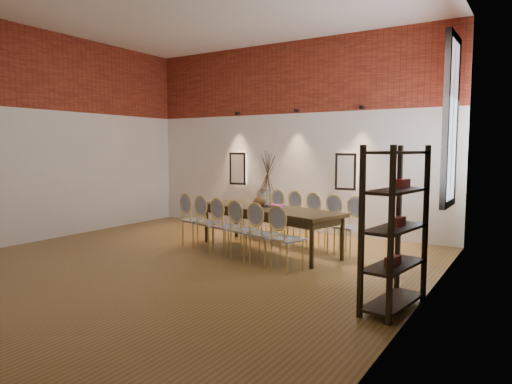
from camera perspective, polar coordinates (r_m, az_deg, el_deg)
The scene contains 33 objects.
floor at distance 7.16m, azimuth -9.21°, elevation -8.94°, with size 7.00×7.00×0.02m, color brown.
wall_back at distance 9.89m, azimuth 4.38°, elevation 6.83°, with size 7.00×0.10×4.00m, color silver.
wall_left at distance 9.66m, azimuth -25.55°, elevation 6.35°, with size 0.10×7.00×4.00m, color silver.
wall_right at distance 5.31m, azimuth 20.90°, elevation 7.66°, with size 0.10×7.00×4.00m, color silver.
brick_band_back at distance 9.93m, azimuth 4.24°, elevation 14.07°, with size 7.00×0.02×1.50m, color maroon.
brick_band_left at distance 9.72m, azimuth -25.64°, elevation 13.75°, with size 0.02×7.00×1.50m, color maroon.
brick_band_right at distance 5.52m, azimuth 20.61°, elevation 20.74°, with size 0.02×7.00×1.50m, color maroon.
niche_left at distance 10.48m, azimuth -2.22°, elevation 2.94°, with size 0.36×0.06×0.66m, color #FFEAC6.
niche_right at distance 9.27m, azimuth 11.20°, elevation 2.51°, with size 0.36×0.06×0.66m, color #FFEAC6.
spot_fixture_left at distance 10.47m, azimuth -2.34°, elevation 9.78°, with size 0.08×0.08×0.10m, color black.
spot_fixture_mid at distance 9.71m, azimuth 5.11°, elevation 10.10°, with size 0.08×0.08×0.10m, color black.
spot_fixture_right at distance 9.16m, azimuth 13.06°, elevation 10.26°, with size 0.08×0.08×0.10m, color black.
window_glass at distance 7.30m, azimuth 23.32°, elevation 8.06°, with size 0.02×0.78×2.38m, color silver.
window_frame at distance 7.31m, azimuth 23.16°, elevation 8.07°, with size 0.08×0.90×2.50m, color black.
window_mullion at distance 7.31m, azimuth 23.16°, elevation 8.07°, with size 0.06×0.06×2.40m, color black.
dining_table at distance 7.91m, azimuth 1.54°, elevation -4.64°, with size 2.77×0.89×0.75m, color #33240F.
chair_near_a at distance 8.33m, azimuth -7.60°, elevation -3.51°, with size 0.44×0.44×0.94m, color tan, non-canonical shape.
chair_near_b at distance 7.96m, azimuth -5.71°, elevation -3.91°, with size 0.44×0.44×0.94m, color tan, non-canonical shape.
chair_near_c at distance 7.60m, azimuth -3.64°, elevation -4.34°, with size 0.44×0.44×0.94m, color tan, non-canonical shape.
chair_near_d at distance 7.25m, azimuth -1.36°, elevation -4.81°, with size 0.44×0.44×0.94m, color tan, non-canonical shape.
chair_near_e at distance 6.91m, azimuth 1.15°, elevation -5.32°, with size 0.44×0.44×0.94m, color tan, non-canonical shape.
chair_near_f at distance 6.59m, azimuth 3.92°, elevation -5.87°, with size 0.44×0.44×0.94m, color tan, non-canonical shape.
chair_far_a at distance 9.22m, azimuth -0.15°, elevation -2.59°, with size 0.44×0.44×0.94m, color tan, non-canonical shape.
chair_far_b at distance 8.88m, azimuth 1.84°, elevation -2.90°, with size 0.44×0.44×0.94m, color tan, non-canonical shape.
chair_far_c at distance 8.56m, azimuth 3.99°, elevation -3.23°, with size 0.44×0.44×0.94m, color tan, non-canonical shape.
chair_far_d at distance 8.25m, azimuth 6.31°, elevation -3.58°, with size 0.44×0.44×0.94m, color tan, non-canonical shape.
chair_far_e at distance 7.96m, azimuth 8.80°, elevation -3.95°, with size 0.44×0.44×0.94m, color tan, non-canonical shape.
chair_far_f at distance 7.68m, azimuth 11.48°, elevation -4.33°, with size 0.44×0.44×0.94m, color tan, non-canonical shape.
vase at distance 7.85m, azimuth 1.43°, elevation -0.84°, with size 0.14×0.14×0.30m, color silver.
dried_branches at distance 7.82m, azimuth 1.43°, elevation 2.44°, with size 0.50×0.50×0.70m, color #4B3829, non-canonical shape.
bowl at distance 7.92m, azimuth 0.50°, elevation -1.22°, with size 0.24×0.24×0.18m, color brown.
book at distance 7.99m, azimuth 2.53°, elevation -1.71°, with size 0.26×0.18×0.03m, color #942177.
shelving_rack at distance 5.19m, azimuth 16.99°, elevation -4.36°, with size 0.38×1.00×1.80m, color black, non-canonical shape.
Camera 1 is at (4.59, -5.20, 1.77)m, focal length 32.00 mm.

